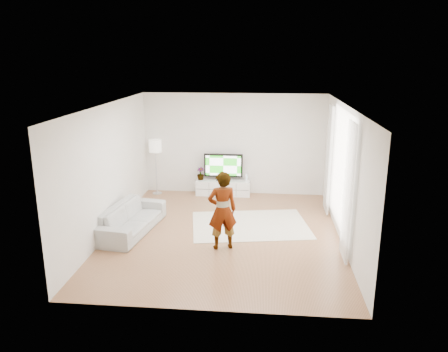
# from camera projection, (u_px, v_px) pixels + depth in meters

# --- Properties ---
(floor) EXTENTS (6.00, 6.00, 0.00)m
(floor) POSITION_uv_depth(u_px,v_px,m) (224.00, 234.00, 9.57)
(floor) COLOR #AD774E
(floor) RESTS_ON ground
(ceiling) EXTENTS (6.00, 6.00, 0.00)m
(ceiling) POSITION_uv_depth(u_px,v_px,m) (224.00, 105.00, 8.82)
(ceiling) COLOR white
(ceiling) RESTS_ON wall_back
(wall_left) EXTENTS (0.02, 6.00, 2.80)m
(wall_left) POSITION_uv_depth(u_px,v_px,m) (109.00, 169.00, 9.43)
(wall_left) COLOR white
(wall_left) RESTS_ON floor
(wall_right) EXTENTS (0.02, 6.00, 2.80)m
(wall_right) POSITION_uv_depth(u_px,v_px,m) (344.00, 175.00, 8.97)
(wall_right) COLOR white
(wall_right) RESTS_ON floor
(wall_back) EXTENTS (5.00, 0.02, 2.80)m
(wall_back) POSITION_uv_depth(u_px,v_px,m) (234.00, 144.00, 12.08)
(wall_back) COLOR white
(wall_back) RESTS_ON floor
(wall_front) EXTENTS (5.00, 0.02, 2.80)m
(wall_front) POSITION_uv_depth(u_px,v_px,m) (204.00, 225.00, 6.32)
(wall_front) COLOR white
(wall_front) RESTS_ON floor
(window) EXTENTS (0.01, 2.60, 2.50)m
(window) POSITION_uv_depth(u_px,v_px,m) (341.00, 169.00, 9.25)
(window) COLOR white
(window) RESTS_ON wall_right
(curtain_near) EXTENTS (0.04, 0.70, 2.60)m
(curtain_near) POSITION_uv_depth(u_px,v_px,m) (348.00, 192.00, 8.03)
(curtain_near) COLOR white
(curtain_near) RESTS_ON floor
(curtain_far) EXTENTS (0.04, 0.70, 2.60)m
(curtain_far) POSITION_uv_depth(u_px,v_px,m) (329.00, 160.00, 10.53)
(curtain_far) COLOR white
(curtain_far) RESTS_ON floor
(media_console) EXTENTS (1.50, 0.43, 0.42)m
(media_console) POSITION_uv_depth(u_px,v_px,m) (223.00, 188.00, 12.19)
(media_console) COLOR white
(media_console) RESTS_ON floor
(television) EXTENTS (1.07, 0.21, 0.74)m
(television) POSITION_uv_depth(u_px,v_px,m) (223.00, 166.00, 12.06)
(television) COLOR black
(television) RESTS_ON media_console
(game_console) EXTENTS (0.06, 0.17, 0.23)m
(game_console) POSITION_uv_depth(u_px,v_px,m) (247.00, 177.00, 12.05)
(game_console) COLOR white
(game_console) RESTS_ON media_console
(potted_plant) EXTENTS (0.22, 0.22, 0.35)m
(potted_plant) POSITION_uv_depth(u_px,v_px,m) (200.00, 174.00, 12.15)
(potted_plant) COLOR #3F7238
(potted_plant) RESTS_ON media_console
(rug) EXTENTS (2.90, 2.30, 0.01)m
(rug) POSITION_uv_depth(u_px,v_px,m) (250.00, 225.00, 10.06)
(rug) COLOR beige
(rug) RESTS_ON floor
(player) EXTENTS (0.67, 0.54, 1.60)m
(player) POSITION_uv_depth(u_px,v_px,m) (222.00, 210.00, 8.64)
(player) COLOR #334772
(player) RESTS_ON rug
(sofa) EXTENTS (1.12, 2.21, 0.62)m
(sofa) POSITION_uv_depth(u_px,v_px,m) (131.00, 218.00, 9.62)
(sofa) COLOR #B6B5B1
(sofa) RESTS_ON floor
(floor_lamp) EXTENTS (0.34, 0.34, 1.54)m
(floor_lamp) POSITION_uv_depth(u_px,v_px,m) (155.00, 148.00, 12.01)
(floor_lamp) COLOR silver
(floor_lamp) RESTS_ON floor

